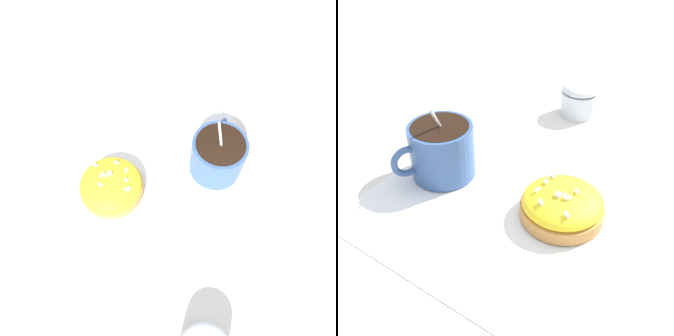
% 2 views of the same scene
% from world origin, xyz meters
% --- Properties ---
extents(ground_plane, '(3.00, 3.00, 0.00)m').
position_xyz_m(ground_plane, '(0.00, 0.00, 0.00)').
color(ground_plane, silver).
extents(paper_napkin, '(0.32, 0.33, 0.00)m').
position_xyz_m(paper_napkin, '(0.00, 0.00, 0.00)').
color(paper_napkin, white).
rests_on(paper_napkin, ground_plane).
extents(coffee_cup, '(0.09, 0.11, 0.11)m').
position_xyz_m(coffee_cup, '(-0.09, 0.01, 0.04)').
color(coffee_cup, '#335184').
rests_on(coffee_cup, paper_napkin).
extents(frosted_pastry, '(0.10, 0.10, 0.04)m').
position_xyz_m(frosted_pastry, '(0.09, 0.01, 0.02)').
color(frosted_pastry, '#C18442').
rests_on(frosted_pastry, paper_napkin).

